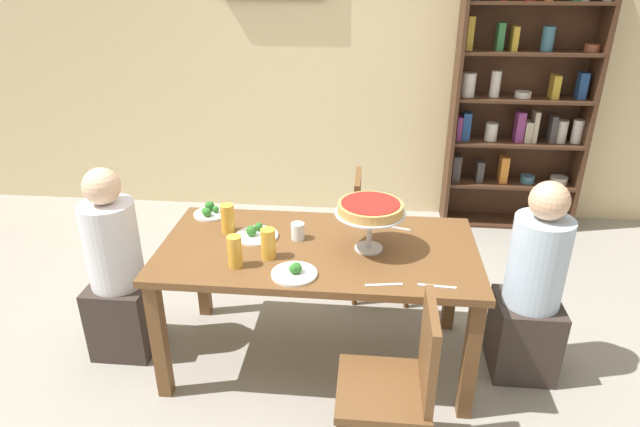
# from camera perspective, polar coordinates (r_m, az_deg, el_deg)

# --- Properties ---
(ground_plane) EXTENTS (12.00, 12.00, 0.00)m
(ground_plane) POSITION_cam_1_polar(r_m,az_deg,el_deg) (3.34, -0.17, -14.72)
(ground_plane) COLOR gray
(rear_partition) EXTENTS (8.00, 0.12, 2.80)m
(rear_partition) POSITION_cam_1_polar(r_m,az_deg,el_deg) (4.82, 2.52, 16.21)
(rear_partition) COLOR beige
(rear_partition) RESTS_ON ground_plane
(dining_table) EXTENTS (1.70, 0.87, 0.74)m
(dining_table) POSITION_cam_1_polar(r_m,az_deg,el_deg) (2.97, -0.19, -5.02)
(dining_table) COLOR brown
(dining_table) RESTS_ON ground_plane
(bookshelf) EXTENTS (1.10, 0.30, 2.21)m
(bookshelf) POSITION_cam_1_polar(r_m,az_deg,el_deg) (4.83, 20.31, 11.51)
(bookshelf) COLOR #422819
(bookshelf) RESTS_ON ground_plane
(diner_head_west) EXTENTS (0.34, 0.34, 1.15)m
(diner_head_west) POSITION_cam_1_polar(r_m,az_deg,el_deg) (3.34, -20.37, -6.23)
(diner_head_west) COLOR #382D28
(diner_head_west) RESTS_ON ground_plane
(diner_head_east) EXTENTS (0.34, 0.34, 1.15)m
(diner_head_east) POSITION_cam_1_polar(r_m,az_deg,el_deg) (3.18, 21.20, -8.00)
(diner_head_east) COLOR #382D28
(diner_head_east) RESTS_ON ground_plane
(chair_near_right) EXTENTS (0.40, 0.40, 0.87)m
(chair_near_right) POSITION_cam_1_polar(r_m,az_deg,el_deg) (2.48, 8.33, -17.00)
(chair_near_right) COLOR brown
(chair_near_right) RESTS_ON ground_plane
(chair_far_right) EXTENTS (0.40, 0.40, 0.87)m
(chair_far_right) POSITION_cam_1_polar(r_m,az_deg,el_deg) (3.69, 5.53, -1.70)
(chair_far_right) COLOR brown
(chair_far_right) RESTS_ON ground_plane
(deep_dish_pizza_stand) EXTENTS (0.37, 0.37, 0.27)m
(deep_dish_pizza_stand) POSITION_cam_1_polar(r_m,az_deg,el_deg) (2.81, 5.28, 0.31)
(deep_dish_pizza_stand) COLOR silver
(deep_dish_pizza_stand) RESTS_ON dining_table
(salad_plate_near_diner) EXTENTS (0.24, 0.24, 0.07)m
(salad_plate_near_diner) POSITION_cam_1_polar(r_m,az_deg,el_deg) (3.04, -6.75, -2.13)
(salad_plate_near_diner) COLOR white
(salad_plate_near_diner) RESTS_ON dining_table
(salad_plate_far_diner) EXTENTS (0.20, 0.20, 0.07)m
(salad_plate_far_diner) POSITION_cam_1_polar(r_m,az_deg,el_deg) (3.34, -11.43, 0.18)
(salad_plate_far_diner) COLOR white
(salad_plate_far_diner) RESTS_ON dining_table
(salad_plate_spare) EXTENTS (0.23, 0.23, 0.07)m
(salad_plate_spare) POSITION_cam_1_polar(r_m,az_deg,el_deg) (2.67, -2.66, -6.12)
(salad_plate_spare) COLOR white
(salad_plate_spare) RESTS_ON dining_table
(beer_glass_amber_tall) EXTENTS (0.07, 0.07, 0.17)m
(beer_glass_amber_tall) POSITION_cam_1_polar(r_m,az_deg,el_deg) (2.74, -8.90, -3.94)
(beer_glass_amber_tall) COLOR gold
(beer_glass_amber_tall) RESTS_ON dining_table
(beer_glass_amber_short) EXTENTS (0.08, 0.08, 0.16)m
(beer_glass_amber_short) POSITION_cam_1_polar(r_m,az_deg,el_deg) (2.80, -5.44, -3.15)
(beer_glass_amber_short) COLOR gold
(beer_glass_amber_short) RESTS_ON dining_table
(beer_glass_amber_spare) EXTENTS (0.08, 0.08, 0.16)m
(beer_glass_amber_spare) POSITION_cam_1_polar(r_m,az_deg,el_deg) (3.09, -9.64, -0.50)
(beer_glass_amber_spare) COLOR gold
(beer_glass_amber_spare) RESTS_ON dining_table
(water_glass_clear_near) EXTENTS (0.07, 0.07, 0.09)m
(water_glass_clear_near) POSITION_cam_1_polar(r_m,az_deg,el_deg) (2.99, -2.34, -1.86)
(water_glass_clear_near) COLOR white
(water_glass_clear_near) RESTS_ON dining_table
(water_glass_clear_far) EXTENTS (0.07, 0.07, 0.10)m
(water_glass_clear_far) POSITION_cam_1_polar(r_m,az_deg,el_deg) (3.15, 4.59, -0.40)
(water_glass_clear_far) COLOR white
(water_glass_clear_far) RESTS_ON dining_table
(cutlery_fork_near) EXTENTS (0.18, 0.06, 0.00)m
(cutlery_fork_near) POSITION_cam_1_polar(r_m,az_deg,el_deg) (3.15, 7.86, -1.48)
(cutlery_fork_near) COLOR silver
(cutlery_fork_near) RESTS_ON dining_table
(cutlery_knife_near) EXTENTS (0.18, 0.03, 0.00)m
(cutlery_knife_near) POSITION_cam_1_polar(r_m,az_deg,el_deg) (2.64, 12.15, -7.45)
(cutlery_knife_near) COLOR silver
(cutlery_knife_near) RESTS_ON dining_table
(cutlery_fork_far) EXTENTS (0.18, 0.04, 0.00)m
(cutlery_fork_far) POSITION_cam_1_polar(r_m,az_deg,el_deg) (2.61, 6.70, -7.42)
(cutlery_fork_far) COLOR silver
(cutlery_fork_far) RESTS_ON dining_table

